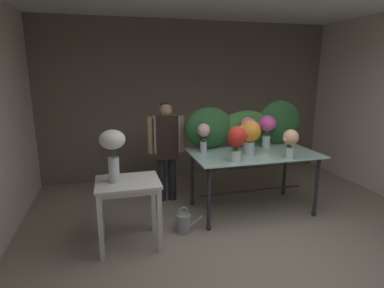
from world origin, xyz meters
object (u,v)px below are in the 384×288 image
Objects in this scene: side_table_white at (128,190)px; vase_sunset_freesia at (250,134)px; display_table_glass at (253,161)px; vase_blush_anemones at (204,134)px; florist at (166,142)px; vase_fuchsia_carnations at (267,127)px; vase_scarlet_snapdragons at (237,140)px; vase_peach_roses at (290,140)px; vase_rosy_ranunculus at (247,129)px; vase_white_roses_tall at (113,148)px; watering_can at (184,223)px.

side_table_white is 1.77m from vase_sunset_freesia.
display_table_glass reaches higher than side_table_white.
vase_blush_anemones is (-0.56, 0.27, -0.03)m from vase_sunset_freesia.
vase_blush_anemones is (0.44, -0.49, 0.19)m from florist.
vase_scarlet_snapdragons is (-0.71, -0.57, -0.04)m from vase_fuchsia_carnations.
vase_fuchsia_carnations reaches higher than vase_sunset_freesia.
vase_blush_anemones is at bearing -178.47° from vase_fuchsia_carnations.
florist is at bearing 143.32° from vase_peach_roses.
florist is at bearing 156.34° from vase_rosy_ranunculus.
vase_white_roses_tall reaches higher than vase_scarlet_snapdragons.
vase_peach_roses is 0.60m from vase_fuchsia_carnations.
side_table_white is 1.93m from vase_rosy_ranunculus.
vase_peach_roses is 0.84× the size of vase_scarlet_snapdragons.
vase_blush_anemones is at bearing 164.95° from display_table_glass.
watering_can is (-0.98, -0.28, -1.03)m from vase_sunset_freesia.
vase_white_roses_tall is at bearing 179.83° from side_table_white.
vase_sunset_freesia is 0.80× the size of vase_white_roses_tall.
vase_sunset_freesia reaches higher than display_table_glass.
side_table_white is 2.13m from vase_peach_roses.
vase_scarlet_snapdragons reaches higher than watering_can.
vase_sunset_freesia is (1.00, -0.76, 0.22)m from florist.
vase_rosy_ranunculus is 1.60m from watering_can.
vase_rosy_ranunculus is at bearing 119.94° from vase_peach_roses.
side_table_white is (-1.76, -0.48, -0.07)m from display_table_glass.
vase_white_roses_tall reaches higher than display_table_glass.
vase_fuchsia_carnations is at bearing 1.95° from vase_rosy_ranunculus.
vase_blush_anemones is (-0.67, 0.18, 0.39)m from display_table_glass.
vase_blush_anemones reaches higher than vase_peach_roses.
vase_blush_anemones reaches higher than display_table_glass.
display_table_glass is 3.73× the size of vase_rosy_ranunculus.
display_table_glass is 4.97× the size of watering_can.
vase_scarlet_snapdragons is at bearing 5.10° from side_table_white.
vase_white_roses_tall is at bearing -124.42° from florist.
vase_blush_anemones is 0.87× the size of vase_rosy_ranunculus.
florist is 1.79m from vase_peach_roses.
side_table_white reaches higher than watering_can.
display_table_glass reaches higher than watering_can.
vase_rosy_ranunculus is at bearing -23.66° from florist.
vase_peach_roses is 0.78× the size of vase_fuchsia_carnations.
vase_rosy_ranunculus reaches higher than watering_can.
vase_scarlet_snapdragons is (-0.73, 0.03, 0.04)m from vase_peach_roses.
florist reaches higher than vase_peach_roses.
display_table_glass is at bearing 41.38° from vase_scarlet_snapdragons.
florist is at bearing 142.62° from vase_sunset_freesia.
vase_sunset_freesia is 0.30m from vase_rosy_ranunculus.
vase_fuchsia_carnations is (2.06, 0.69, 0.52)m from side_table_white.
vase_blush_anemones reaches higher than side_table_white.
watering_can is at bearing -163.99° from vase_sunset_freesia.
display_table_glass is at bearing -145.54° from vase_fuchsia_carnations.
vase_white_roses_tall reaches higher than vase_peach_roses.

